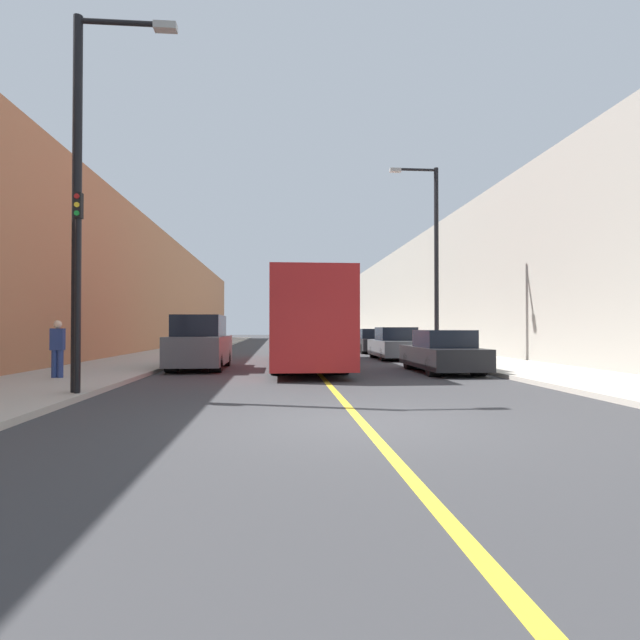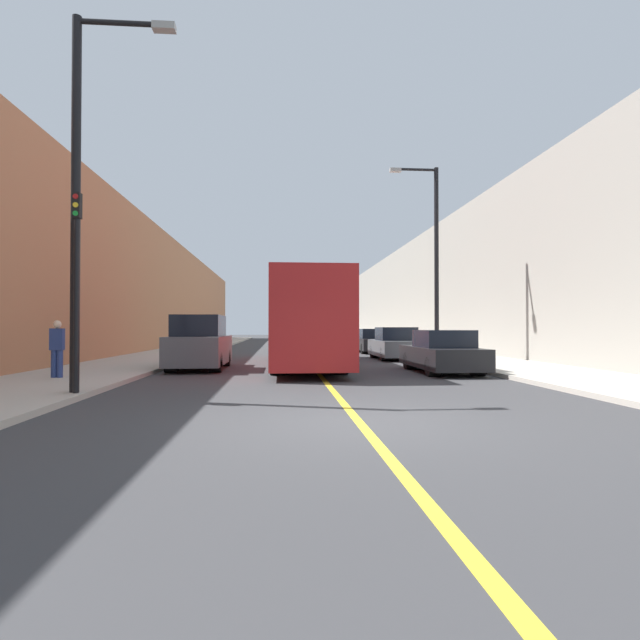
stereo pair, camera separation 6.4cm
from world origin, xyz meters
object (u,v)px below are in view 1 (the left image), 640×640
Objects in this scene: traffic_light at (78,284)px; pedestrian at (57,348)px; car_right_mid at (395,345)px; car_right_far at (373,342)px; parked_suv_left at (200,344)px; street_lamp_left at (85,181)px; car_right_near at (442,353)px; street_lamp_right at (433,252)px; bus at (304,322)px.

pedestrian is (-1.89, 3.48, -1.50)m from traffic_light.
car_right_mid is 1.00× the size of car_right_far.
pedestrian is at bearing -127.51° from car_right_far.
street_lamp_left reaches higher than parked_suv_left.
car_right_near is 7.01m from car_right_mid.
parked_suv_left is 11.07m from street_lamp_right.
traffic_light is at bearing -150.55° from car_right_near.
car_right_mid is at bearing 127.57° from street_lamp_right.
street_lamp_right is 5.37× the size of pedestrian.
car_right_near is at bearing 28.83° from street_lamp_left.
street_lamp_right reaches higher than bus.
street_lamp_left reaches higher than car_right_far.
street_lamp_left is 2.28m from traffic_light.
pedestrian is at bearing -141.92° from bus.
car_right_far is at bearing 64.52° from bus.
car_right_near is 2.82× the size of pedestrian.
car_right_mid is at bearing 89.85° from car_right_near.
car_right_near is 1.07× the size of car_right_far.
car_right_near is 1.07× the size of car_right_mid.
car_right_far is at bearing 52.49° from pedestrian.
car_right_near is (8.44, -2.01, -0.25)m from parked_suv_left.
street_lamp_left is (-9.78, -5.38, 4.08)m from car_right_near.
traffic_light is (-0.06, -0.18, -2.27)m from street_lamp_left.
traffic_light reaches higher than bus.
street_lamp_left reaches higher than traffic_light.
street_lamp_right is (11.14, 10.65, 0.19)m from street_lamp_left.
street_lamp_left reaches higher than pedestrian.
bus is 1.56× the size of street_lamp_left.
street_lamp_left is at bearing -136.28° from street_lamp_right.
car_right_mid is at bearing 30.58° from parked_suv_left.
bus is 6.92m from street_lamp_right.
traffic_light is (-9.86, -12.57, 1.77)m from car_right_mid.
pedestrian is (-11.76, -9.08, 0.26)m from car_right_mid.
car_right_far is at bearing 62.16° from street_lamp_left.
car_right_mid reaches higher than car_right_near.
street_lamp_right is (5.91, 1.72, 3.15)m from bus.
parked_suv_left is 14.24m from car_right_far.
street_lamp_right is at bearing 75.56° from car_right_near.
bus is 10.77m from street_lamp_left.
bus is 2.84× the size of car_right_near.
traffic_light is at bearing -61.51° from pedestrian.
car_right_mid is 16.07m from traffic_light.
street_lamp_right reaches higher than parked_suv_left.
parked_suv_left is 5.25m from pedestrian.
street_lamp_right is (1.34, -1.74, 4.23)m from car_right_mid.
street_lamp_left is 5.39m from pedestrian.
parked_suv_left is at bearing 79.45° from traffic_light.
street_lamp_right is (9.79, 3.26, 4.02)m from parked_suv_left.
parked_suv_left is at bearing 79.67° from street_lamp_left.
street_lamp_left is at bearing -120.33° from bus.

